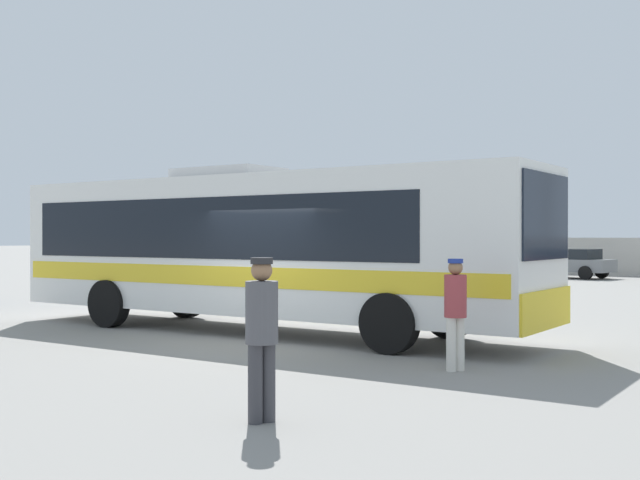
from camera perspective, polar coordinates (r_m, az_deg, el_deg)
The scene contains 7 objects.
ground_plane at distance 23.05m, azimuth 12.94°, elevation -4.70°, with size 300.00×300.00×0.00m, color gray.
coach_bus_white_yellow at distance 16.46m, azimuth -4.65°, elevation -0.25°, with size 12.21×3.66×3.45m.
attendant_by_bus_door at distance 11.78m, azimuth 9.83°, elevation -4.83°, with size 0.44×0.44×1.66m.
passenger_waiting_on_apron at distance 8.43m, azimuth -4.26°, elevation -6.45°, with size 0.44×0.44×1.76m.
parked_car_leftmost_grey at distance 41.89m, azimuth 10.81°, elevation -1.40°, with size 4.72×2.30×1.47m.
parked_car_second_grey at distance 39.31m, azimuth 17.73°, elevation -1.57°, with size 4.12×2.21×1.40m.
roadside_tree_left at distance 47.74m, azimuth 12.17°, elevation 2.61°, with size 3.33×3.33×5.39m.
Camera 1 is at (10.19, -10.58, 1.99)m, focal length 43.98 mm.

